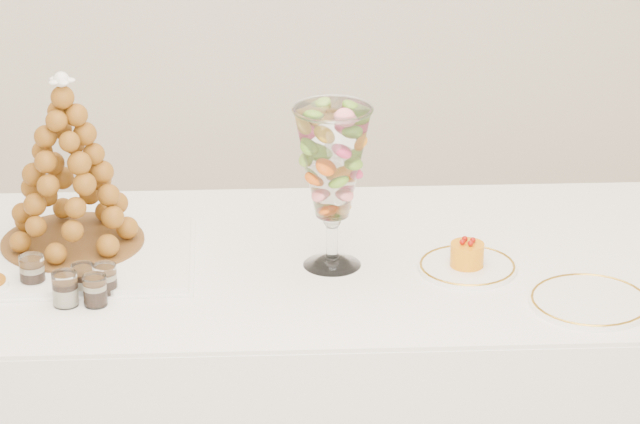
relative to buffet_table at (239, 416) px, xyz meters
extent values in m
cube|color=white|center=(0.00, 0.00, -0.01)|extent=(2.19, 0.99, 0.80)
cube|color=white|center=(0.00, 0.00, 0.40)|extent=(2.18, 0.98, 0.01)
cube|color=white|center=(-0.37, 0.05, 0.42)|extent=(0.55, 0.42, 0.02)
cylinder|color=white|center=(0.22, -0.04, 0.42)|extent=(0.13, 0.13, 0.02)
cylinder|color=white|center=(0.22, -0.04, 0.47)|extent=(0.03, 0.03, 0.09)
sphere|color=white|center=(0.22, -0.04, 0.52)|extent=(0.04, 0.04, 0.04)
cylinder|color=white|center=(0.52, -0.10, 0.41)|extent=(0.22, 0.22, 0.01)
cylinder|color=white|center=(0.74, -0.30, 0.41)|extent=(0.26, 0.26, 0.01)
cylinder|color=white|center=(-0.45, -0.09, 0.45)|extent=(0.06, 0.06, 0.07)
cylinder|color=white|center=(-0.34, -0.13, 0.44)|extent=(0.05, 0.05, 0.07)
cylinder|color=white|center=(-0.29, -0.14, 0.44)|extent=(0.06, 0.06, 0.07)
cylinder|color=white|center=(-0.37, -0.18, 0.45)|extent=(0.06, 0.06, 0.07)
cylinder|color=white|center=(-0.31, -0.19, 0.44)|extent=(0.06, 0.06, 0.07)
cylinder|color=brown|center=(-0.37, 0.10, 0.43)|extent=(0.33, 0.33, 0.01)
cone|color=brown|center=(-0.37, 0.10, 0.63)|extent=(0.30, 0.30, 0.40)
sphere|color=white|center=(-0.37, 0.10, 0.82)|extent=(0.04, 0.04, 0.04)
cylinder|color=orange|center=(0.51, -0.10, 0.44)|extent=(0.08, 0.08, 0.05)
sphere|color=#990F05|center=(0.53, -0.10, 0.48)|extent=(0.01, 0.01, 0.01)
sphere|color=#990F05|center=(0.51, -0.09, 0.48)|extent=(0.01, 0.01, 0.01)
sphere|color=#990F05|center=(0.50, -0.10, 0.48)|extent=(0.01, 0.01, 0.01)
sphere|color=#990F05|center=(0.52, -0.11, 0.48)|extent=(0.01, 0.01, 0.01)
camera|label=1|loc=(-0.14, -3.11, 1.87)|focal=85.00mm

